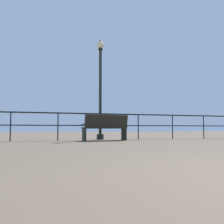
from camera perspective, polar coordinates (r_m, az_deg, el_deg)
The scene contains 3 objects.
pier_railing at distance 9.87m, azimuth -2.74°, elevation -1.97°, with size 23.46×0.05×1.07m.
bench_near_left at distance 9.22m, azimuth -1.50°, elevation -3.30°, with size 1.74×0.75×0.97m.
lamppost_center at distance 10.36m, azimuth -2.74°, elevation 6.59°, with size 0.31×0.31×4.26m.
Camera 1 is at (-2.69, -1.19, 0.46)m, focal length 39.26 mm.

